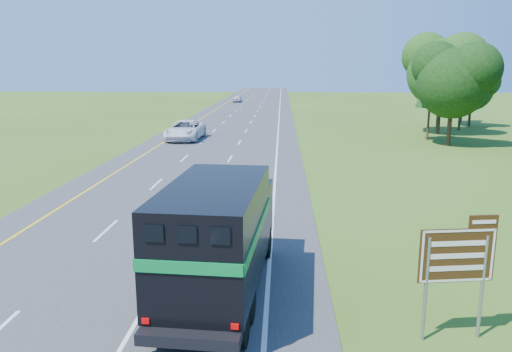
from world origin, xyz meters
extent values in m
cube|color=#38383A|center=(0.00, 50.00, 0.02)|extent=(15.00, 260.00, 0.04)
cube|color=yellow|center=(-5.50, 50.00, 0.04)|extent=(0.15, 260.00, 0.01)
cube|color=white|center=(5.50, 50.00, 0.04)|extent=(0.15, 260.00, 0.01)
cylinder|color=black|center=(3.13, 17.44, 0.62)|extent=(0.45, 1.18, 1.16)
cylinder|color=black|center=(5.33, 17.28, 0.62)|extent=(0.45, 1.18, 1.16)
cylinder|color=black|center=(2.78, 12.40, 0.62)|extent=(0.45, 1.18, 1.16)
cylinder|color=black|center=(4.98, 12.24, 0.62)|extent=(0.45, 1.18, 1.16)
cylinder|color=black|center=(2.69, 11.14, 0.62)|extent=(0.45, 1.18, 1.16)
cylinder|color=black|center=(4.89, 10.98, 0.62)|extent=(0.45, 1.18, 1.16)
cube|color=black|center=(4.00, 14.00, 0.75)|extent=(3.11, 8.58, 0.29)
cube|color=black|center=(4.22, 17.25, 1.89)|extent=(2.70, 2.07, 2.00)
cube|color=black|center=(4.29, 18.22, 2.42)|extent=(2.31, 0.22, 0.63)
cube|color=black|center=(3.94, 13.27, 2.34)|extent=(3.05, 6.27, 2.89)
cube|color=#067830|center=(3.73, 10.20, 2.48)|extent=(2.63, 0.23, 0.32)
cube|color=#067830|center=(2.61, 13.36, 2.48)|extent=(0.47, 6.09, 0.32)
cube|color=#067830|center=(5.28, 13.17, 2.48)|extent=(0.47, 6.09, 0.32)
cube|color=black|center=(2.94, 10.25, 3.31)|extent=(0.48, 0.08, 0.42)
cube|color=black|center=(3.73, 10.20, 3.31)|extent=(0.48, 0.08, 0.42)
cube|color=black|center=(4.52, 10.14, 3.31)|extent=(0.48, 0.08, 0.42)
cube|color=black|center=(3.74, 10.33, 0.36)|extent=(2.42, 0.30, 0.11)
cube|color=#B20505|center=(2.63, 10.28, 1.05)|extent=(0.19, 0.06, 0.15)
cube|color=#B20505|center=(4.83, 10.12, 1.05)|extent=(0.19, 0.06, 0.15)
imported|color=white|center=(-3.74, 48.50, 1.00)|extent=(3.39, 6.98, 1.91)
imported|color=silver|center=(-3.48, 104.24, 0.75)|extent=(1.76, 4.19, 1.42)
cylinder|color=gray|center=(9.69, 11.56, 1.45)|extent=(0.10, 0.10, 2.89)
cylinder|color=gray|center=(11.22, 11.78, 1.45)|extent=(0.10, 0.10, 2.89)
cube|color=#3E220D|center=(10.45, 11.67, 2.36)|extent=(2.01, 0.35, 1.45)
cube|color=#3E220D|center=(11.07, 11.76, 3.26)|extent=(0.77, 0.17, 0.35)
cube|color=white|center=(10.46, 11.64, 2.36)|extent=(1.91, 0.28, 1.39)
camera|label=1|loc=(5.90, -0.69, 7.10)|focal=35.00mm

